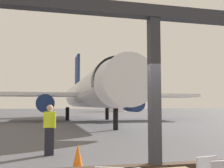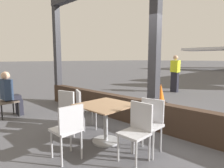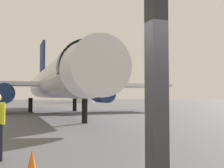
{
  "view_description": "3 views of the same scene",
  "coord_description": "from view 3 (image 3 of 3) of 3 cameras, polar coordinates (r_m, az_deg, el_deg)",
  "views": [
    {
      "loc": [
        -1.97,
        -4.8,
        1.71
      ],
      "look_at": [
        2.43,
        13.7,
        3.24
      ],
      "focal_mm": 43.19,
      "sensor_mm": 36.0,
      "label": 1
    },
    {
      "loc": [
        2.27,
        -3.66,
        1.58
      ],
      "look_at": [
        -0.81,
        -0.49,
        0.99
      ],
      "focal_mm": 30.73,
      "sensor_mm": 36.0,
      "label": 2
    },
    {
      "loc": [
        -1.52,
        -2.68,
        1.65
      ],
      "look_at": [
        4.78,
        14.41,
        2.5
      ],
      "focal_mm": 43.31,
      "sensor_mm": 36.0,
      "label": 3
    }
  ],
  "objects": [
    {
      "name": "fuel_storage_tank",
      "position": [
        78.11,
        -5.81,
        -1.78
      ],
      "size": [
        6.01,
        6.01,
        5.72
      ],
      "primitive_type": "cylinder",
      "color": "white",
      "rests_on": "ground"
    },
    {
      "name": "airplane",
      "position": [
        28.82,
        -11.79,
        0.52
      ],
      "size": [
        26.6,
        31.75,
        9.98
      ],
      "color": "silver",
      "rests_on": "ground"
    },
    {
      "name": "ground_plane",
      "position": [
        42.73,
        -18.25,
        -4.76
      ],
      "size": [
        220.0,
        220.0,
        0.0
      ],
      "primitive_type": "plane",
      "color": "#4C4C51"
    },
    {
      "name": "window_frame",
      "position": [
        3.1,
        9.45,
        -9.09
      ],
      "size": [
        8.32,
        0.24,
        3.65
      ],
      "color": "#38281E",
      "rests_on": "ground"
    }
  ]
}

